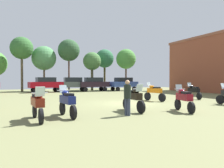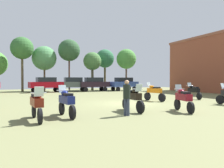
% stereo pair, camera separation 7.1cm
% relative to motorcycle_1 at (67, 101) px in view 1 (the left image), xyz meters
% --- Properties ---
extents(ground_plane, '(44.00, 52.00, 0.02)m').
position_rel_motorcycle_1_xyz_m(ground_plane, '(4.96, 3.89, -0.73)').
color(ground_plane, olive).
extents(motorcycle_1, '(0.65, 2.13, 1.46)m').
position_rel_motorcycle_1_xyz_m(motorcycle_1, '(0.00, 0.00, 0.00)').
color(motorcycle_1, black).
rests_on(motorcycle_1, ground).
extents(motorcycle_2, '(0.62, 2.19, 1.50)m').
position_rel_motorcycle_1_xyz_m(motorcycle_2, '(3.60, 0.24, 0.02)').
color(motorcycle_2, black).
rests_on(motorcycle_2, ground).
extents(motorcycle_3, '(0.65, 2.13, 1.44)m').
position_rel_motorcycle_1_xyz_m(motorcycle_3, '(12.02, 4.71, -0.01)').
color(motorcycle_3, black).
rests_on(motorcycle_3, ground).
extents(motorcycle_5, '(0.77, 2.15, 1.49)m').
position_rel_motorcycle_1_xyz_m(motorcycle_5, '(7.83, 4.55, 0.02)').
color(motorcycle_5, black).
rests_on(motorcycle_5, ground).
extents(motorcycle_6, '(0.62, 2.24, 1.45)m').
position_rel_motorcycle_1_xyz_m(motorcycle_6, '(-1.33, -0.46, -0.00)').
color(motorcycle_6, black).
rests_on(motorcycle_6, ground).
extents(motorcycle_7, '(0.76, 2.08, 1.45)m').
position_rel_motorcycle_1_xyz_m(motorcycle_7, '(6.11, -0.81, -0.01)').
color(motorcycle_7, black).
rests_on(motorcycle_7, ground).
extents(car_1, '(4.51, 2.37, 2.00)m').
position_rel_motorcycle_1_xyz_m(car_1, '(12.18, 19.30, 0.45)').
color(car_1, black).
rests_on(car_1, ground).
extents(car_2, '(4.35, 1.93, 2.00)m').
position_rel_motorcycle_1_xyz_m(car_2, '(4.57, 19.89, 0.45)').
color(car_2, black).
rests_on(car_2, ground).
extents(car_3, '(4.53, 2.45, 2.00)m').
position_rel_motorcycle_1_xyz_m(car_3, '(0.89, 19.58, 0.45)').
color(car_3, black).
rests_on(car_3, ground).
extents(car_4, '(4.37, 1.98, 2.00)m').
position_rel_motorcycle_1_xyz_m(car_4, '(7.52, 19.55, 0.45)').
color(car_4, black).
rests_on(car_4, ground).
extents(person_1, '(0.46, 0.46, 1.70)m').
position_rel_motorcycle_1_xyz_m(person_1, '(2.71, -0.82, 0.28)').
color(person_1, '#30374D').
rests_on(person_1, ground).
extents(tree_1, '(3.06, 3.06, 7.56)m').
position_rel_motorcycle_1_xyz_m(tree_1, '(-2.04, 21.94, 5.25)').
color(tree_1, brown).
rests_on(tree_1, ground).
extents(tree_4, '(3.10, 3.10, 6.79)m').
position_rel_motorcycle_1_xyz_m(tree_4, '(10.82, 23.83, 4.48)').
color(tree_4, '#4C3F23').
rests_on(tree_4, ground).
extents(tree_5, '(3.28, 3.28, 7.79)m').
position_rel_motorcycle_1_xyz_m(tree_5, '(4.54, 22.54, 5.40)').
color(tree_5, brown).
rests_on(tree_5, ground).
extents(tree_6, '(3.53, 3.53, 6.62)m').
position_rel_motorcycle_1_xyz_m(tree_6, '(0.98, 23.02, 4.12)').
color(tree_6, brown).
rests_on(tree_6, ground).
extents(tree_8, '(3.29, 3.29, 6.76)m').
position_rel_motorcycle_1_xyz_m(tree_8, '(13.95, 22.02, 4.37)').
color(tree_8, brown).
rests_on(tree_8, ground).
extents(tree_9, '(2.81, 2.81, 5.98)m').
position_rel_motorcycle_1_xyz_m(tree_9, '(8.07, 22.06, 3.79)').
color(tree_9, '#4D4B31').
rests_on(tree_9, ground).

